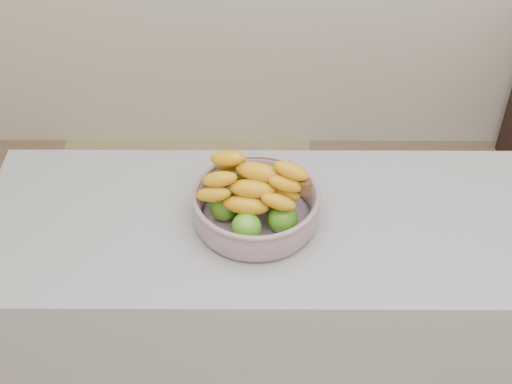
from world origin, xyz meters
TOP-DOWN VIEW (x-y plane):
  - room_shell at (0.00, 0.00)m, footprint 4.05×4.05m
  - counter at (0.00, 0.47)m, footprint 2.00×0.60m
  - fruit_bowl at (-0.27, 0.47)m, footprint 0.33×0.33m

SIDE VIEW (x-z plane):
  - counter at x=0.00m, z-range 0.00..0.90m
  - fruit_bowl at x=-0.27m, z-range 0.87..1.06m
  - room_shell at x=0.00m, z-range 0.35..3.08m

